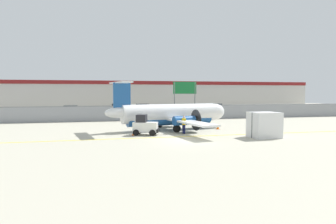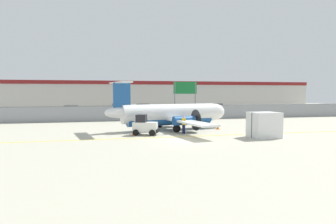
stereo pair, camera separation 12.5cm
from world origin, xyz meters
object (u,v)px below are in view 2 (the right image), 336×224
(baggage_tug, at_px, (145,126))
(parked_car_3, at_px, (118,108))
(cargo_container, at_px, (264,125))
(parked_car_5, at_px, (170,110))
(highway_sign, at_px, (185,91))
(traffic_cone_near_right, at_px, (218,126))
(parked_car_2, at_px, (100,112))
(parked_car_0, at_px, (36,112))
(ground_crew_worker, at_px, (184,124))
(parked_car_1, at_px, (70,110))
(parked_car_7, at_px, (215,108))
(traffic_cone_near_left, at_px, (134,132))
(parked_car_6, at_px, (192,108))
(commuter_airplane, at_px, (172,114))
(parked_car_4, at_px, (144,108))

(baggage_tug, bearing_deg, parked_car_3, 111.09)
(cargo_container, bearing_deg, parked_car_5, 91.15)
(parked_car_5, relative_size, highway_sign, 0.78)
(traffic_cone_near_right, bearing_deg, parked_car_2, 122.90)
(parked_car_0, bearing_deg, cargo_container, -49.85)
(parked_car_2, bearing_deg, ground_crew_worker, 117.44)
(parked_car_1, bearing_deg, parked_car_0, 45.29)
(highway_sign, bearing_deg, parked_car_7, 51.03)
(traffic_cone_near_left, distance_m, parked_car_2, 21.41)
(parked_car_2, bearing_deg, parked_car_7, -154.82)
(traffic_cone_near_right, distance_m, parked_car_6, 24.43)
(cargo_container, xyz_separation_m, traffic_cone_near_left, (-10.87, 3.89, -0.79))
(cargo_container, relative_size, parked_car_0, 0.58)
(commuter_airplane, xyz_separation_m, traffic_cone_near_right, (4.82, -0.75, -1.29))
(highway_sign, bearing_deg, parked_car_1, 150.67)
(commuter_airplane, relative_size, cargo_container, 6.46)
(commuter_airplane, bearing_deg, parked_car_1, 107.39)
(parked_car_0, bearing_deg, parked_car_1, 44.49)
(parked_car_2, xyz_separation_m, parked_car_3, (3.40, 10.98, 0.00))
(parked_car_3, relative_size, parked_car_6, 0.98)
(parked_car_3, bearing_deg, commuter_airplane, 100.41)
(commuter_airplane, xyz_separation_m, parked_car_2, (-7.29, 17.97, -0.71))
(traffic_cone_near_left, xyz_separation_m, parked_car_3, (0.54, 32.19, 0.58))
(cargo_container, bearing_deg, parked_car_7, 72.87)
(parked_car_0, height_order, highway_sign, highway_sign)
(parked_car_1, bearing_deg, parked_car_2, 134.00)
(traffic_cone_near_right, bearing_deg, parked_car_7, 68.56)
(cargo_container, bearing_deg, parked_car_3, 103.64)
(commuter_airplane, bearing_deg, cargo_container, -58.71)
(traffic_cone_near_left, height_order, parked_car_0, parked_car_0)
(parked_car_5, relative_size, parked_car_6, 0.98)
(baggage_tug, distance_m, parked_car_6, 29.45)
(parked_car_0, bearing_deg, traffic_cone_near_left, -62.49)
(traffic_cone_near_left, relative_size, traffic_cone_near_right, 1.00)
(parked_car_5, distance_m, highway_sign, 8.38)
(parked_car_1, height_order, parked_car_2, same)
(parked_car_3, bearing_deg, parked_car_0, 43.56)
(parked_car_7, bearing_deg, commuter_airplane, 51.77)
(parked_car_2, xyz_separation_m, parked_car_6, (16.94, 5.23, 0.00))
(parked_car_1, xyz_separation_m, parked_car_5, (16.93, -2.06, 0.00))
(cargo_container, xyz_separation_m, parked_car_3, (-10.33, 36.08, -0.21))
(parked_car_3, height_order, parked_car_6, same)
(baggage_tug, height_order, parked_car_1, baggage_tug)
(parked_car_1, height_order, parked_car_4, same)
(ground_crew_worker, xyz_separation_m, parked_car_3, (-4.21, 32.21, -0.06))
(parked_car_2, bearing_deg, parked_car_3, -99.50)
(traffic_cone_near_right, bearing_deg, parked_car_4, 97.82)
(traffic_cone_near_right, xyz_separation_m, parked_car_0, (-21.48, 18.68, 0.58))
(parked_car_0, distance_m, parked_car_4, 19.89)
(cargo_container, xyz_separation_m, parked_car_6, (3.21, 30.33, -0.21))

